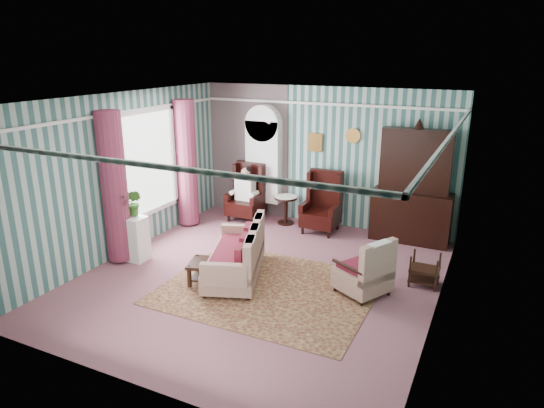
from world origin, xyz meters
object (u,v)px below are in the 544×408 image
at_px(dresser_hutch, 414,183).
at_px(sofa, 234,247).
at_px(round_side_table, 286,210).
at_px(bookcase, 264,168).
at_px(wingback_right, 321,203).
at_px(coffee_table, 216,273).
at_px(wingback_left, 245,192).
at_px(nest_table, 425,269).
at_px(floral_armchair, 363,264).
at_px(seated_woman, 245,194).
at_px(plant_stand, 132,238).

distance_m(dresser_hutch, sofa, 3.72).
bearing_deg(round_side_table, sofa, -83.73).
bearing_deg(round_side_table, bookcase, 159.73).
height_order(wingback_right, coffee_table, wingback_right).
xyz_separation_m(bookcase, coffee_table, (0.81, -3.34, -0.93)).
bearing_deg(wingback_left, nest_table, -20.85).
distance_m(wingback_right, floral_armchair, 2.71).
height_order(round_side_table, floral_armchair, floral_armchair).
relative_size(dresser_hutch, floral_armchair, 2.39).
height_order(wingback_left, sofa, wingback_left).
xyz_separation_m(bookcase, sofa, (0.95, -2.97, -0.60)).
xyz_separation_m(seated_woman, coffee_table, (1.06, -2.95, -0.40)).
height_order(wingback_left, round_side_table, wingback_left).
relative_size(round_side_table, floral_armchair, 0.61).
height_order(bookcase, plant_stand, bookcase).
distance_m(wingback_left, nest_table, 4.37).
relative_size(bookcase, wingback_left, 1.79).
bearing_deg(round_side_table, plant_stand, -120.38).
distance_m(wingback_right, plant_stand, 3.76).
relative_size(dresser_hutch, plant_stand, 2.95).
bearing_deg(coffee_table, seated_woman, 109.74).
distance_m(bookcase, wingback_left, 0.68).
bearing_deg(bookcase, round_side_table, -20.27).
bearing_deg(seated_woman, wingback_left, 0.00).
relative_size(bookcase, sofa, 1.25).
bearing_deg(coffee_table, wingback_right, 76.85).
relative_size(round_side_table, nest_table, 1.11).
bearing_deg(bookcase, coffee_table, -76.38).
xyz_separation_m(wingback_right, plant_stand, (-2.55, -2.75, -0.22)).
distance_m(bookcase, sofa, 3.17).
distance_m(bookcase, floral_armchair, 4.05).
xyz_separation_m(wingback_left, floral_armchair, (3.25, -2.25, -0.13)).
bearing_deg(plant_stand, sofa, 4.86).
bearing_deg(sofa, wingback_right, -32.10).
relative_size(wingback_left, plant_stand, 1.56).
height_order(seated_woman, plant_stand, seated_woman).
bearing_deg(plant_stand, seated_woman, 73.78).
relative_size(round_side_table, coffee_table, 0.72).
bearing_deg(plant_stand, round_side_table, 59.62).
bearing_deg(wingback_right, round_side_table, 169.99).
xyz_separation_m(seated_woman, nest_table, (4.07, -1.55, -0.32)).
bearing_deg(plant_stand, bookcase, 71.51).
height_order(plant_stand, floral_armchair, floral_armchair).
relative_size(seated_woman, coffee_table, 1.41).
relative_size(wingback_left, floral_armchair, 1.26).
distance_m(wingback_right, sofa, 2.64).
relative_size(wingback_right, floral_armchair, 1.26).
xyz_separation_m(wingback_right, seated_woman, (-1.75, 0.00, -0.04)).
bearing_deg(wingback_left, sofa, -65.06).
relative_size(plant_stand, sofa, 0.45).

